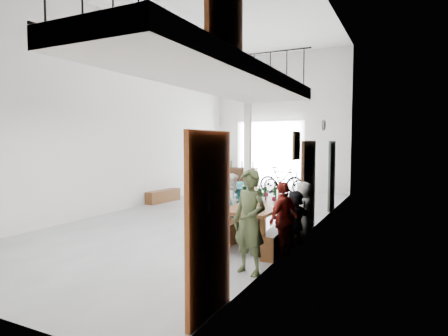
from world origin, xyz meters
The scene contains 24 objects.
floor centered at (0.00, 0.00, 0.00)m, with size 12.00×12.00×0.00m, color slate.
room_walls centered at (0.00, 0.00, 3.55)m, with size 12.00×12.00×12.00m.
gateway_portal centered at (-0.40, 5.94, 1.40)m, with size 2.80×0.08×2.80m, color white.
right_wall_decor centered at (2.70, -1.87, 1.74)m, with size 0.07×8.28×5.07m.
balcony centered at (1.98, -3.13, 2.96)m, with size 1.52×5.62×4.00m.
tasting_table centered at (2.20, -1.84, 0.71)m, with size 0.92×2.17×0.79m.
bench_inner centered at (1.61, -1.86, 0.21)m, with size 0.29×1.80×0.41m, color brown.
bench_wall centered at (2.57, -1.93, 0.21)m, with size 0.24×1.82×0.42m, color brown.
tableware centered at (2.25, -1.75, 0.93)m, with size 0.64×1.00×0.35m.
side_bench centered at (-2.50, 1.49, 0.20)m, with size 0.31×1.41×0.40m, color brown.
oak_barrel centered at (-2.29, 5.40, 0.47)m, with size 0.64×0.64×0.94m.
serving_counter centered at (-1.75, 5.65, 0.45)m, with size 1.72×0.48×0.91m, color #362014.
counter_bottles centered at (-1.75, 5.66, 1.05)m, with size 1.47×0.17×0.28m.
guest_left_a centered at (1.52, -2.50, 0.57)m, with size 0.56×0.37×1.15m, color silver.
guest_left_b centered at (1.44, -2.01, 0.63)m, with size 0.46×0.30×1.26m, color teal.
guest_left_c centered at (1.38, -1.44, 0.66)m, with size 0.64×0.50×1.31m, color silver.
guest_left_d centered at (1.37, -1.04, 0.55)m, with size 0.71×0.41×1.10m, color teal.
guest_right_a centered at (2.79, -2.40, 0.65)m, with size 0.76×0.32×1.29m, color #A1241B.
guest_right_b centered at (2.79, -1.68, 0.53)m, with size 0.99×0.31×1.06m, color black.
guest_right_c centered at (2.83, -1.17, 0.59)m, with size 0.58×0.38×1.18m, color silver.
host_standing centered at (2.58, -3.43, 0.78)m, with size 0.57×0.38×1.57m, color #3F4929.
potted_plant centered at (2.45, 0.27, 0.22)m, with size 0.39×0.34×0.44m, color #1D5021.
bicycle_near centered at (0.49, 5.19, 0.44)m, with size 0.58×1.67×0.88m, color black.
bicycle_far centered at (0.30, 5.30, 0.51)m, with size 0.48×1.69×1.02m, color black.
Camera 1 is at (4.68, -8.53, 1.97)m, focal length 30.00 mm.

